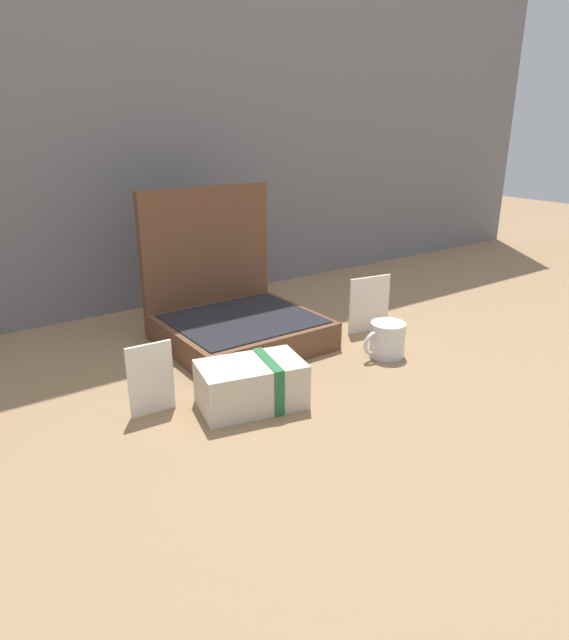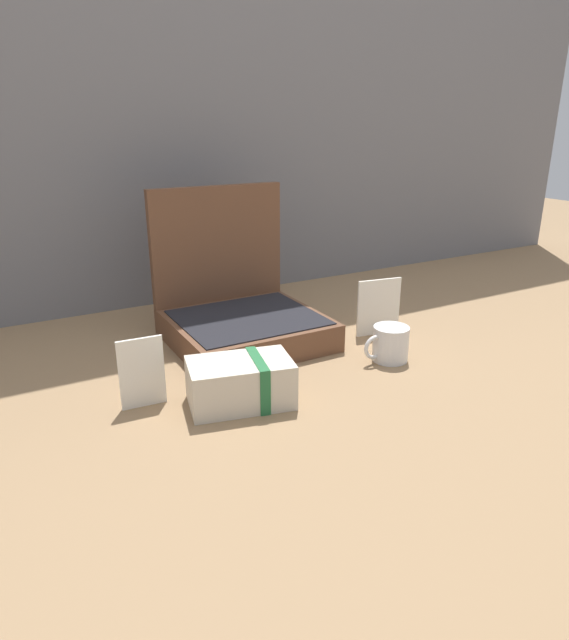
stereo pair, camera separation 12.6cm
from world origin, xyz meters
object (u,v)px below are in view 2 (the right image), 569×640
(cream_toiletry_bag, at_px, (242,382))
(info_card_left, at_px, (142,373))
(poster_card_right, at_px, (379,307))
(open_suitcase, at_px, (239,309))
(coffee_mug, at_px, (390,344))

(cream_toiletry_bag, relative_size, info_card_left, 1.56)
(info_card_left, height_order, poster_card_right, poster_card_right)
(info_card_left, relative_size, poster_card_right, 0.96)
(info_card_left, bearing_deg, cream_toiletry_bag, -22.92)
(poster_card_right, bearing_deg, info_card_left, -163.04)
(open_suitcase, bearing_deg, cream_toiletry_bag, -114.09)
(open_suitcase, relative_size, info_card_left, 2.62)
(cream_toiletry_bag, bearing_deg, info_card_left, 153.74)
(coffee_mug, bearing_deg, cream_toiletry_bag, -176.41)
(open_suitcase, relative_size, poster_card_right, 2.51)
(coffee_mug, height_order, poster_card_right, poster_card_right)
(info_card_left, xyz_separation_m, poster_card_right, (0.64, 0.09, 0.00))
(open_suitcase, distance_m, poster_card_right, 0.36)
(coffee_mug, height_order, info_card_left, info_card_left)
(coffee_mug, distance_m, poster_card_right, 0.17)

